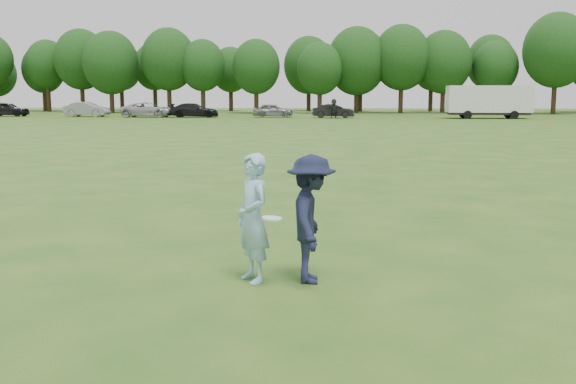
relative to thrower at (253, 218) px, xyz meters
name	(u,v)px	position (x,y,z in m)	size (l,w,h in m)	color
ground	(247,280)	(-0.09, 0.06, -0.89)	(200.00, 200.00, 0.00)	#255217
thrower	(253,218)	(0.00, 0.00, 0.00)	(0.65, 0.42, 1.77)	#93C6E3
defender	(311,219)	(0.79, 0.04, -0.01)	(1.14, 0.65, 1.76)	#181C35
player_far_d	(334,109)	(0.25, 57.88, 0.07)	(1.77, 0.57, 1.91)	black
car_a	(7,109)	(-34.61, 60.59, -0.12)	(1.82, 4.52, 1.54)	black
car_b	(87,109)	(-25.67, 60.22, -0.12)	(1.63, 4.66, 1.54)	gray
car_c	(148,110)	(-18.92, 59.48, -0.13)	(2.50, 5.43, 1.51)	#AFAFB4
car_d	(194,110)	(-14.04, 59.29, -0.17)	(2.01, 4.95, 1.44)	black
car_e	(273,110)	(-6.02, 60.14, -0.18)	(1.67, 4.14, 1.41)	slate
car_f	(334,111)	(0.20, 59.06, -0.20)	(1.45, 4.16, 1.37)	black
field_cone	(549,123)	(17.19, 45.29, -0.74)	(0.28, 0.28, 0.30)	#FF430D
disc_in_play	(272,218)	(0.30, -0.33, 0.06)	(0.30, 0.30, 0.05)	white
cargo_trailer	(489,100)	(15.33, 58.71, 0.89)	(9.00, 2.75, 3.20)	white
treeline	(356,62)	(2.72, 76.96, 5.37)	(130.35, 18.39, 11.74)	#332114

